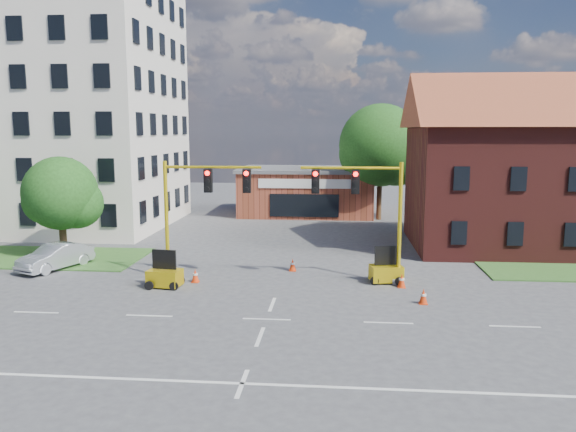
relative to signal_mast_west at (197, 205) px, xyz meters
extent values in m
plane|color=#404143|center=(4.36, -6.00, -3.92)|extent=(120.00, 120.00, 0.00)
cube|color=beige|center=(-15.64, 16.00, 6.08)|extent=(18.00, 15.00, 20.00)
cube|color=brown|center=(4.36, 24.00, -1.92)|extent=(12.00, 8.00, 4.00)
cube|color=#525254|center=(4.36, 24.00, 0.23)|extent=(12.40, 8.40, 0.30)
cube|color=silver|center=(4.36, 19.95, -0.72)|extent=(8.00, 0.10, 0.80)
cube|color=black|center=(4.36, 19.95, -2.62)|extent=(6.00, 0.10, 2.00)
cube|color=#551D19|center=(22.36, 10.00, 0.08)|extent=(20.00, 10.00, 8.00)
cylinder|color=#3E2B16|center=(10.86, 21.00, -1.62)|extent=(0.44, 0.44, 4.60)
sphere|color=#1B4114|center=(10.86, 21.00, 2.56)|extent=(7.12, 7.12, 7.12)
sphere|color=#1B4114|center=(12.28, 21.30, 1.51)|extent=(4.98, 4.98, 4.98)
cylinder|color=#3E2B16|center=(-9.64, 4.50, -2.52)|extent=(0.44, 0.44, 2.81)
sphere|color=#1B4114|center=(-9.64, 4.50, 0.03)|extent=(4.49, 4.49, 4.49)
sphere|color=#1B4114|center=(-8.75, 4.80, -0.60)|extent=(3.14, 3.14, 3.14)
cube|color=#9C9C97|center=(-1.64, 0.00, -3.77)|extent=(0.60, 0.60, 0.30)
cylinder|color=gold|center=(-1.64, 0.00, -0.82)|extent=(0.20, 0.20, 6.20)
cylinder|color=gold|center=(0.86, 0.00, 1.98)|extent=(5.00, 0.14, 0.14)
cube|color=black|center=(0.61, 0.00, 1.28)|extent=(0.40, 0.32, 1.20)
cube|color=black|center=(2.61, 0.00, 1.28)|extent=(0.40, 0.32, 1.20)
sphere|color=#FF0C07|center=(0.61, -0.18, 1.68)|extent=(0.24, 0.24, 0.24)
cube|color=#9C9C97|center=(10.36, 0.00, -3.77)|extent=(0.60, 0.60, 0.30)
cylinder|color=gold|center=(10.36, 0.00, -0.82)|extent=(0.20, 0.20, 6.20)
cylinder|color=gold|center=(7.86, 0.00, 1.98)|extent=(5.00, 0.14, 0.14)
cube|color=black|center=(8.11, 0.00, 1.28)|extent=(0.40, 0.32, 1.20)
cube|color=black|center=(6.11, 0.00, 1.28)|extent=(0.40, 0.32, 1.20)
sphere|color=#FF0C07|center=(8.11, -0.18, 1.68)|extent=(0.24, 0.24, 0.24)
cube|color=gold|center=(-1.31, -1.65, -3.43)|extent=(1.73, 1.28, 0.80)
cube|color=black|center=(-1.31, -1.65, -2.50)|extent=(1.24, 0.28, 0.98)
cube|color=gold|center=(9.77, 0.21, -3.43)|extent=(1.77, 1.35, 0.80)
cube|color=black|center=(9.77, 0.21, -2.50)|extent=(1.24, 0.34, 0.98)
cube|color=red|center=(-0.03, -0.62, -3.90)|extent=(0.38, 0.38, 0.04)
cone|color=red|center=(-0.03, -0.62, -3.57)|extent=(0.40, 0.40, 0.70)
cylinder|color=silver|center=(-0.03, -0.62, -3.50)|extent=(0.27, 0.27, 0.09)
cube|color=red|center=(4.78, 2.17, -3.90)|extent=(0.38, 0.38, 0.04)
cone|color=red|center=(4.78, 2.17, -3.57)|extent=(0.40, 0.40, 0.70)
cylinder|color=silver|center=(4.78, 2.17, -3.50)|extent=(0.27, 0.27, 0.09)
cube|color=red|center=(11.14, -3.30, -3.90)|extent=(0.38, 0.38, 0.04)
cone|color=red|center=(11.14, -3.30, -3.57)|extent=(0.40, 0.40, 0.70)
cylinder|color=silver|center=(11.14, -3.30, -3.50)|extent=(0.27, 0.27, 0.09)
cube|color=red|center=(10.46, -0.67, -3.90)|extent=(0.38, 0.38, 0.04)
cone|color=red|center=(10.46, -0.67, -3.57)|extent=(0.40, 0.40, 0.70)
cylinder|color=silver|center=(10.46, -0.67, -3.50)|extent=(0.27, 0.27, 0.09)
imported|color=silver|center=(16.88, 9.76, -3.22)|extent=(5.57, 4.04, 1.41)
imported|color=#B4B8BD|center=(-8.55, 1.39, -3.20)|extent=(3.12, 4.62, 1.44)
camera|label=1|loc=(7.22, -28.17, 3.84)|focal=35.00mm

